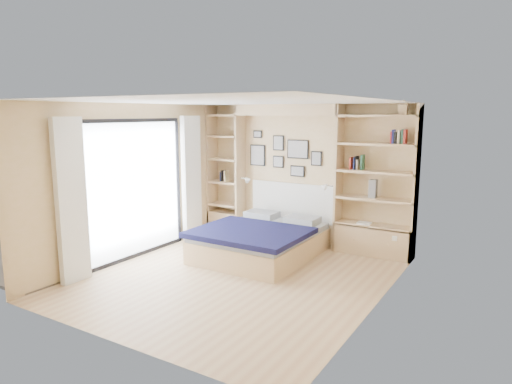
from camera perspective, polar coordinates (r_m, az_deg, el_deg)
The scene contains 8 objects.
ground at distance 6.72m, azimuth -2.29°, elevation -10.60°, with size 4.50×4.50×0.00m, color tan.
room_shell at distance 7.90m, azimuth 1.40°, elevation 0.59°, with size 4.50×4.50×4.50m.
bed at distance 7.61m, azimuth 0.69°, elevation -5.95°, with size 1.73×2.25×1.07m.
photo_gallery at distance 8.48m, azimuth 3.40°, elevation 4.80°, with size 1.48×0.02×0.82m.
reading_lamps at distance 8.27m, azimuth 3.57°, elevation 1.16°, with size 1.92×0.12×0.15m.
shelf_decor at distance 7.72m, azimuth 13.18°, elevation 4.73°, with size 3.56×0.23×2.03m.
deck at distance 9.12m, azimuth -21.62°, elevation -5.78°, with size 3.20×4.00×0.05m, color #65594A.
deck_chair at distance 9.53m, azimuth -20.34°, elevation -2.90°, with size 0.69×0.84×0.73m.
Camera 1 is at (3.48, -5.25, 2.34)m, focal length 32.00 mm.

